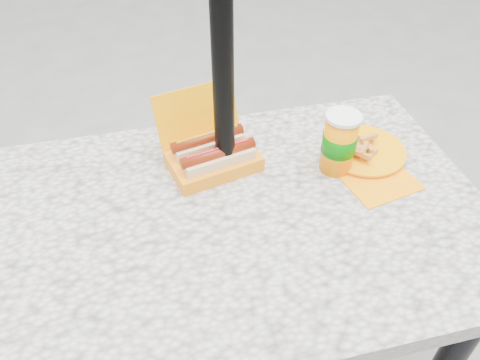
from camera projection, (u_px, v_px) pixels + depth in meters
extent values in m
cube|color=beige|center=(240.00, 220.00, 1.13)|extent=(1.20, 0.80, 0.05)
cylinder|color=black|center=(68.00, 260.00, 1.51)|extent=(0.07, 0.07, 0.70)
cylinder|color=black|center=(355.00, 208.00, 1.69)|extent=(0.07, 0.07, 0.70)
cylinder|color=black|center=(222.00, 46.00, 1.00)|extent=(0.05, 0.05, 2.20)
cube|color=#FF9B00|center=(214.00, 161.00, 1.23)|extent=(0.25, 0.19, 0.04)
cube|color=#FF9B00|center=(197.00, 114.00, 1.23)|extent=(0.23, 0.10, 0.14)
cube|color=#E0BC85|center=(219.00, 162.00, 1.19)|extent=(0.19, 0.09, 0.05)
cylinder|color=maroon|center=(218.00, 153.00, 1.17)|extent=(0.20, 0.07, 0.03)
cylinder|color=#A2101B|center=(218.00, 149.00, 1.16)|extent=(0.17, 0.05, 0.01)
cube|color=#E0BC85|center=(208.00, 147.00, 1.23)|extent=(0.19, 0.09, 0.05)
cylinder|color=maroon|center=(207.00, 138.00, 1.21)|extent=(0.20, 0.07, 0.03)
cylinder|color=#B57A01|center=(207.00, 134.00, 1.21)|extent=(0.17, 0.05, 0.01)
cube|color=orange|center=(376.00, 177.00, 1.21)|extent=(0.21, 0.21, 0.00)
cylinder|color=#FF9B00|center=(364.00, 151.00, 1.28)|extent=(0.22, 0.22, 0.01)
cylinder|color=#FF9B00|center=(364.00, 149.00, 1.27)|extent=(0.23, 0.23, 0.01)
cube|color=gold|center=(368.00, 138.00, 1.27)|extent=(0.06, 0.03, 0.01)
cube|color=gold|center=(356.00, 153.00, 1.24)|extent=(0.05, 0.03, 0.01)
cube|color=gold|center=(371.00, 154.00, 1.24)|extent=(0.05, 0.04, 0.01)
cube|color=gold|center=(357.00, 148.00, 1.24)|extent=(0.05, 0.04, 0.01)
cube|color=gold|center=(367.00, 146.00, 1.25)|extent=(0.02, 0.06, 0.01)
cube|color=gold|center=(365.00, 145.00, 1.26)|extent=(0.02, 0.06, 0.01)
cube|color=gold|center=(361.00, 145.00, 1.27)|extent=(0.05, 0.04, 0.01)
cube|color=gold|center=(362.00, 155.00, 1.22)|extent=(0.05, 0.05, 0.01)
cube|color=gold|center=(364.00, 149.00, 1.24)|extent=(0.05, 0.05, 0.01)
cube|color=gold|center=(363.00, 146.00, 1.27)|extent=(0.05, 0.05, 0.01)
cube|color=gold|center=(358.00, 147.00, 1.27)|extent=(0.05, 0.05, 0.01)
cube|color=gold|center=(364.00, 139.00, 1.29)|extent=(0.05, 0.04, 0.01)
cube|color=gold|center=(355.00, 142.00, 1.28)|extent=(0.04, 0.05, 0.01)
cube|color=gold|center=(354.00, 147.00, 1.24)|extent=(0.04, 0.05, 0.01)
ellipsoid|color=#A2101B|center=(343.00, 142.00, 1.29)|extent=(0.05, 0.05, 0.01)
cube|color=red|center=(366.00, 141.00, 1.27)|extent=(0.08, 0.06, 0.00)
cylinder|color=#FF8700|center=(339.00, 144.00, 1.18)|extent=(0.08, 0.08, 0.16)
cylinder|color=#036303|center=(339.00, 143.00, 1.18)|extent=(0.09, 0.09, 0.05)
cylinder|color=white|center=(344.00, 117.00, 1.13)|extent=(0.09, 0.09, 0.01)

